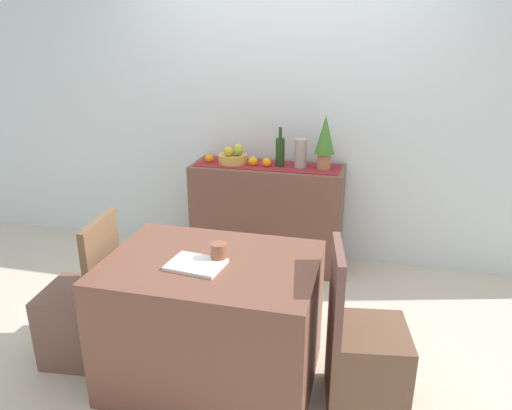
{
  "coord_description": "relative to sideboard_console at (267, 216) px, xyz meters",
  "views": [
    {
      "loc": [
        0.7,
        -2.72,
        1.88
      ],
      "look_at": [
        -0.06,
        0.35,
        0.73
      ],
      "focal_mm": 33.66,
      "sensor_mm": 36.0,
      "label": 1
    }
  ],
  "objects": [
    {
      "name": "apple_rear",
      "position": [
        -0.33,
        0.01,
        0.54
      ],
      "size": [
        0.07,
        0.07,
        0.07
      ],
      "primitive_type": "sphere",
      "color": "#AC2F22",
      "rests_on": "fruit_bowl"
    },
    {
      "name": "apple_upper",
      "position": [
        -0.26,
        0.05,
        0.55
      ],
      "size": [
        0.08,
        0.08,
        0.08
      ],
      "primitive_type": "sphere",
      "color": "gold",
      "rests_on": "fruit_bowl"
    },
    {
      "name": "orange_loose_end",
      "position": [
        -0.11,
        -0.04,
        0.47
      ],
      "size": [
        0.08,
        0.08,
        0.08
      ],
      "primitive_type": "sphere",
      "color": "orange",
      "rests_on": "sideboard_console"
    },
    {
      "name": "room_wall_rear",
      "position": [
        0.1,
        0.26,
        0.92
      ],
      "size": [
        6.4,
        0.06,
        2.7
      ],
      "primitive_type": "cube",
      "color": "silver",
      "rests_on": "ground"
    },
    {
      "name": "sideboard_console",
      "position": [
        0.0,
        0.0,
        0.0
      ],
      "size": [
        1.23,
        0.42,
        0.86
      ],
      "primitive_type": "cube",
      "color": "brown",
      "rests_on": "ground"
    },
    {
      "name": "apple_right",
      "position": [
        -0.31,
        -0.06,
        0.55
      ],
      "size": [
        0.08,
        0.08,
        0.08
      ],
      "primitive_type": "sphere",
      "color": "gold",
      "rests_on": "fruit_bowl"
    },
    {
      "name": "ceramic_vase",
      "position": [
        0.26,
        0.0,
        0.55
      ],
      "size": [
        0.1,
        0.1,
        0.23
      ],
      "primitive_type": "cylinder",
      "color": "#A5948C",
      "rests_on": "sideboard_console"
    },
    {
      "name": "orange_loose_near_bowl",
      "position": [
        0.0,
        -0.04,
        0.47
      ],
      "size": [
        0.07,
        0.07,
        0.07
      ],
      "primitive_type": "sphere",
      "color": "orange",
      "rests_on": "sideboard_console"
    },
    {
      "name": "coffee_cup",
      "position": [
        0.07,
        -1.48,
        0.36
      ],
      "size": [
        0.09,
        0.09,
        0.1
      ],
      "primitive_type": "cylinder",
      "color": "brown",
      "rests_on": "dining_table"
    },
    {
      "name": "potted_plant",
      "position": [
        0.45,
        0.0,
        0.67
      ],
      "size": [
        0.15,
        0.15,
        0.42
      ],
      "color": "#AF7348",
      "rests_on": "sideboard_console"
    },
    {
      "name": "orange_loose_mid",
      "position": [
        -0.49,
        -0.02,
        0.47
      ],
      "size": [
        0.07,
        0.07,
        0.07
      ],
      "primitive_type": "sphere",
      "color": "orange",
      "rests_on": "sideboard_console"
    },
    {
      "name": "dining_table",
      "position": [
        0.03,
        -1.49,
        -0.06
      ],
      "size": [
        1.12,
        0.81,
        0.74
      ],
      "primitive_type": "cube",
      "color": "brown",
      "rests_on": "ground"
    },
    {
      "name": "ground_plane",
      "position": [
        0.1,
        -0.92,
        -0.44
      ],
      "size": [
        6.4,
        6.4,
        0.02
      ],
      "primitive_type": "cube",
      "color": "beige",
      "rests_on": "ground"
    },
    {
      "name": "chair_near_window",
      "position": [
        -0.8,
        -1.48,
        -0.17
      ],
      "size": [
        0.44,
        0.44,
        0.9
      ],
      "color": "brown",
      "rests_on": "ground"
    },
    {
      "name": "apple_center",
      "position": [
        -0.24,
        -0.03,
        0.55
      ],
      "size": [
        0.08,
        0.08,
        0.08
      ],
      "primitive_type": "sphere",
      "color": "olive",
      "rests_on": "fruit_bowl"
    },
    {
      "name": "wine_bottle",
      "position": [
        0.1,
        0.0,
        0.55
      ],
      "size": [
        0.07,
        0.07,
        0.32
      ],
      "color": "#223D19",
      "rests_on": "sideboard_console"
    },
    {
      "name": "open_book",
      "position": [
        -0.03,
        -1.56,
        0.32
      ],
      "size": [
        0.3,
        0.24,
        0.02
      ],
      "primitive_type": "cube",
      "rotation": [
        0.0,
        0.0,
        -0.12
      ],
      "color": "white",
      "rests_on": "dining_table"
    },
    {
      "name": "fruit_bowl",
      "position": [
        -0.29,
        0.0,
        0.47
      ],
      "size": [
        0.23,
        0.23,
        0.07
      ],
      "primitive_type": "cylinder",
      "color": "gold",
      "rests_on": "table_runner"
    },
    {
      "name": "chair_by_corner",
      "position": [
        0.85,
        -1.49,
        -0.17
      ],
      "size": [
        0.46,
        0.46,
        0.9
      ],
      "color": "brown",
      "rests_on": "ground"
    },
    {
      "name": "table_runner",
      "position": [
        0.0,
        0.0,
        0.43
      ],
      "size": [
        1.16,
        0.32,
        0.01
      ],
      "primitive_type": "cube",
      "color": "maroon",
      "rests_on": "sideboard_console"
    }
  ]
}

